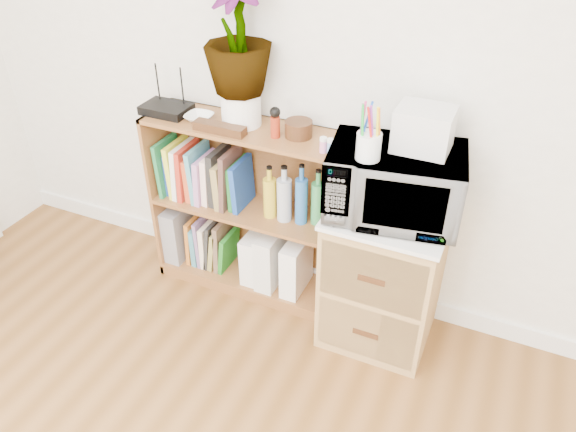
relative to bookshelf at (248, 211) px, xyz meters
The scene contains 21 objects.
skirting_board 0.57m from the bookshelf, 21.80° to the left, with size 4.00×0.02×0.10m, color white.
bookshelf is the anchor object (origin of this frame).
wicker_unit 0.76m from the bookshelf, ahead, with size 0.50×0.45×0.70m, color #9E7542.
microwave 0.85m from the bookshelf, ahead, with size 0.55×0.37×0.31m, color silver.
pen_cup 0.92m from the bookshelf, 16.80° to the right, with size 0.10×0.10×0.11m, color white.
small_appliance 1.05m from the bookshelf, ahead, with size 0.22×0.18×0.18m, color silver.
router 0.64m from the bookshelf, behind, with size 0.23×0.16×0.04m, color black.
white_bowl 0.54m from the bookshelf, behind, with size 0.13×0.13×0.03m, color white.
plant_pot 0.55m from the bookshelf, 132.27° to the left, with size 0.18×0.18×0.16m, color white.
potted_plant 0.90m from the bookshelf, 132.27° to the left, with size 0.30×0.30×0.54m, color #3A6D2B.
trinket_box 0.51m from the bookshelf, 124.19° to the right, with size 0.25×0.06×0.04m, color #351A0E.
kokeshi_doll 0.56m from the bookshelf, 12.29° to the right, with size 0.04×0.04×0.10m, color maroon.
wooden_bowl 0.58m from the bookshelf, ahead, with size 0.13×0.13×0.07m, color #3C2510.
paint_jars 0.69m from the bookshelf, 10.96° to the right, with size 0.11×0.04×0.06m, color #D27590.
file_box 0.50m from the bookshelf, behind, with size 0.10×0.25×0.32m, color gray.
magazine_holder_left 0.27m from the bookshelf, 13.26° to the right, with size 0.09×0.22×0.28m, color white.
magazine_holder_mid 0.28m from the bookshelf, ahead, with size 0.10×0.25×0.31m, color silver.
magazine_holder_right 0.38m from the bookshelf, ahead, with size 0.09×0.24×0.30m, color white.
cookbooks 0.29m from the bookshelf, behind, with size 0.46×0.20×0.31m.
liquor_bottles 0.31m from the bookshelf, ahead, with size 0.30×0.07×0.31m.
lower_books 0.36m from the bookshelf, behind, with size 0.25×0.19×0.30m.
Camera 1 is at (0.82, 0.01, 2.08)m, focal length 35.00 mm.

